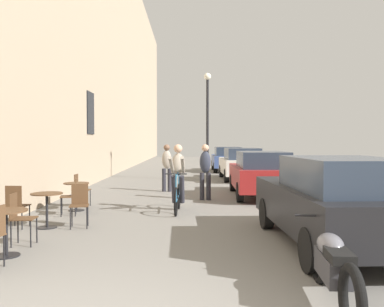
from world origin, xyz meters
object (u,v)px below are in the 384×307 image
(pedestrian_near, at_px, (205,169))
(street_lamp, at_px, (207,113))
(cafe_chair_mid_toward_wall, at_px, (16,203))
(cafe_chair_mid_toward_street, at_px, (80,202))
(parked_car_second, at_px, (260,173))
(cafe_table_far, at_px, (76,190))
(cyclist_on_bicycle, at_px, (178,180))
(cafe_table_mid, at_px, (47,203))
(cafe_chair_far_toward_street, at_px, (80,188))
(parked_car_third, at_px, (241,163))
(parked_car_fourth, at_px, (227,159))
(cafe_chair_near_toward_street, at_px, (19,215))
(parked_motorcycle, at_px, (333,267))
(cafe_table_near, at_px, (6,223))
(cafe_chair_far_toward_wall, at_px, (72,194))
(pedestrian_mid, at_px, (167,165))
(parked_car_nearest, at_px, (335,201))

(pedestrian_near, distance_m, street_lamp, 6.60)
(cafe_chair_mid_toward_wall, bearing_deg, street_lamp, 66.95)
(cafe_chair_mid_toward_street, distance_m, parked_car_second, 6.54)
(cafe_chair_mid_toward_street, height_order, cafe_chair_mid_toward_wall, same)
(cafe_table_far, bearing_deg, pedestrian_near, 29.25)
(cyclist_on_bicycle, height_order, parked_car_second, cyclist_on_bicycle)
(cafe_table_mid, bearing_deg, pedestrian_near, 49.32)
(cafe_chair_mid_toward_street, xyz_separation_m, cyclist_on_bicycle, (1.99, 1.92, 0.29))
(cafe_table_mid, relative_size, street_lamp, 0.15)
(cafe_table_far, xyz_separation_m, street_lamp, (3.75, 8.13, 2.59))
(cafe_chair_far_toward_street, bearing_deg, parked_car_second, 20.69)
(cafe_chair_mid_toward_wall, distance_m, parked_car_third, 12.17)
(cafe_table_mid, distance_m, parked_car_fourth, 16.76)
(cafe_chair_near_toward_street, bearing_deg, cyclist_on_bicycle, 52.40)
(cafe_table_far, relative_size, parked_motorcycle, 0.34)
(street_lamp, bearing_deg, parked_car_second, -75.13)
(street_lamp, xyz_separation_m, parked_car_fourth, (1.44, 5.70, -2.35))
(parked_car_fourth, bearing_deg, cafe_chair_mid_toward_street, -106.11)
(pedestrian_near, bearing_deg, parked_car_fourth, 81.42)
(cafe_table_near, relative_size, cafe_chair_mid_toward_street, 0.81)
(cyclist_on_bicycle, height_order, pedestrian_near, cyclist_on_bicycle)
(cyclist_on_bicycle, bearing_deg, cafe_chair_near_toward_street, -127.60)
(cafe_table_near, relative_size, cafe_chair_far_toward_wall, 0.81)
(cafe_chair_near_toward_street, xyz_separation_m, pedestrian_mid, (2.12, 7.50, 0.43))
(parked_car_third, bearing_deg, cafe_chair_far_toward_wall, -119.94)
(parked_car_nearest, bearing_deg, cafe_chair_far_toward_wall, 150.05)
(cafe_chair_mid_toward_wall, distance_m, parked_car_nearest, 6.16)
(cafe_chair_far_toward_street, height_order, pedestrian_near, pedestrian_near)
(cafe_table_far, xyz_separation_m, cyclist_on_bicycle, (2.61, -0.09, 0.29))
(cafe_table_near, xyz_separation_m, cafe_table_mid, (-0.10, 2.09, 0.00))
(parked_car_second, xyz_separation_m, parked_motorcycle, (-0.74, -8.68, -0.36))
(street_lamp, bearing_deg, cafe_chair_mid_toward_street, -107.16)
(parked_car_fourth, bearing_deg, parked_car_second, -89.92)
(cafe_table_mid, height_order, parked_motorcycle, parked_motorcycle)
(cafe_chair_far_toward_street, height_order, parked_motorcycle, cafe_chair_far_toward_street)
(cafe_table_mid, relative_size, parked_car_fourth, 0.17)
(parked_car_third, bearing_deg, pedestrian_mid, -125.88)
(cafe_chair_near_toward_street, height_order, parked_car_nearest, parked_car_nearest)
(parked_motorcycle, bearing_deg, cafe_chair_mid_toward_wall, 142.75)
(pedestrian_mid, xyz_separation_m, street_lamp, (1.64, 4.13, 2.16))
(cyclist_on_bicycle, relative_size, parked_car_third, 0.42)
(cafe_chair_near_toward_street, distance_m, cafe_chair_mid_toward_street, 1.61)
(cafe_table_mid, xyz_separation_m, pedestrian_near, (3.43, 3.99, 0.44))
(cafe_chair_near_toward_street, relative_size, parked_car_nearest, 0.21)
(cafe_chair_far_toward_wall, bearing_deg, cafe_chair_mid_toward_wall, -115.23)
(cafe_table_mid, distance_m, parked_car_third, 11.82)
(cafe_chair_far_toward_street, bearing_deg, parked_car_nearest, -38.79)
(pedestrian_near, bearing_deg, cafe_chair_mid_toward_street, -125.35)
(cyclist_on_bicycle, bearing_deg, street_lamp, 82.11)
(cafe_chair_near_toward_street, distance_m, cafe_chair_far_toward_wall, 2.82)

